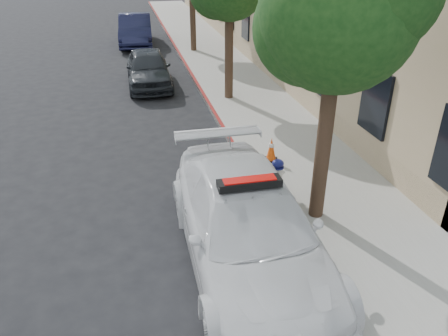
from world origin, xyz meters
name	(u,v)px	position (x,y,z in m)	size (l,w,h in m)	color
ground	(170,189)	(0.00, 0.00, 0.00)	(120.00, 120.00, 0.00)	black
sidewalk	(223,70)	(3.60, 10.00, 0.07)	(3.20, 50.00, 0.15)	gray
curb_strip	(190,72)	(2.06, 10.00, 0.07)	(0.12, 50.00, 0.15)	maroon
tree_near	(341,11)	(2.93, -2.01, 4.27)	(2.92, 2.82, 5.62)	black
police_car	(248,226)	(1.10, -3.02, 0.82)	(2.34, 5.66, 1.79)	white
parked_car_mid	(148,68)	(0.17, 8.60, 0.73)	(1.71, 4.26, 1.45)	black
parked_car_far	(135,30)	(0.04, 16.71, 0.82)	(1.74, 5.00, 1.65)	black
fire_hydrant	(277,177)	(2.37, -0.96, 0.56)	(0.36, 0.33, 0.85)	silver
traffic_cone	(271,149)	(2.77, 0.66, 0.47)	(0.43, 0.43, 0.64)	black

